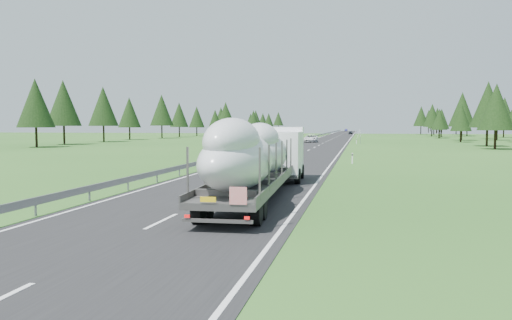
% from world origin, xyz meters
% --- Properties ---
extents(ground, '(400.00, 400.00, 0.00)m').
position_xyz_m(ground, '(0.00, 0.00, 0.00)').
color(ground, '#27531B').
rests_on(ground, ground).
extents(road_surface, '(10.00, 400.00, 0.02)m').
position_xyz_m(road_surface, '(0.00, 100.00, 0.01)').
color(road_surface, black).
rests_on(road_surface, ground).
extents(guardrail, '(0.10, 400.00, 0.76)m').
position_xyz_m(guardrail, '(-5.30, 99.94, 0.60)').
color(guardrail, slate).
rests_on(guardrail, ground).
extents(marker_posts, '(0.13, 350.08, 1.00)m').
position_xyz_m(marker_posts, '(6.50, 155.00, 0.54)').
color(marker_posts, silver).
rests_on(marker_posts, ground).
extents(highway_sign, '(0.08, 0.90, 2.60)m').
position_xyz_m(highway_sign, '(7.20, 80.00, 1.81)').
color(highway_sign, slate).
rests_on(highway_sign, ground).
extents(tree_line_right, '(27.88, 312.92, 12.29)m').
position_xyz_m(tree_line_right, '(38.75, 103.27, 6.94)').
color(tree_line_right, black).
rests_on(tree_line_right, ground).
extents(tree_line_left, '(14.47, 314.28, 12.27)m').
position_xyz_m(tree_line_left, '(-45.20, 118.25, 7.13)').
color(tree_line_left, black).
rests_on(tree_line_left, ground).
extents(boat_truck, '(3.22, 18.70, 3.88)m').
position_xyz_m(boat_truck, '(2.32, 6.84, 2.10)').
color(boat_truck, white).
rests_on(boat_truck, ground).
extents(distant_van, '(2.81, 5.93, 1.64)m').
position_xyz_m(distant_van, '(-2.97, 87.51, 0.82)').
color(distant_van, silver).
rests_on(distant_van, ground).
extents(distant_car_dark, '(1.56, 3.86, 1.31)m').
position_xyz_m(distant_car_dark, '(3.34, 185.86, 0.66)').
color(distant_car_dark, black).
rests_on(distant_car_dark, ground).
extents(distant_car_blue, '(1.83, 4.53, 1.46)m').
position_xyz_m(distant_car_blue, '(-0.97, 275.28, 0.73)').
color(distant_car_blue, '#1D1D51').
rests_on(distant_car_blue, ground).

